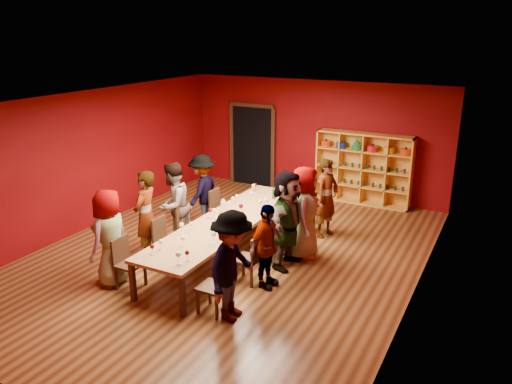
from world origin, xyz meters
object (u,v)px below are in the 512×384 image
tasting_table (227,223)px  shelving_unit (364,165)px  person_right_4 (327,198)px  chair_person_left_0 (126,260)px  chair_person_left_1 (164,238)px  chair_person_left_2 (187,225)px  person_right_1 (266,246)px  person_left_1 (146,216)px  person_right_3 (304,212)px  chair_person_right_3 (285,229)px  person_left_2 (173,205)px  chair_person_right_0 (217,284)px  wine_bottle (274,194)px  chair_person_right_4 (308,211)px  person_left_3 (202,191)px  chair_person_right_1 (251,256)px  spittoon_bowl (230,219)px  person_left_0 (110,237)px  chair_person_right_2 (274,238)px  person_right_2 (287,219)px  person_right_0 (232,266)px  chair_person_left_3 (219,207)px

tasting_table → shelving_unit: size_ratio=1.88×
person_right_4 → tasting_table: bearing=161.2°
chair_person_left_0 → chair_person_left_1: 1.05m
chair_person_left_0 → chair_person_left_2: (0.00, 1.79, 0.00)m
shelving_unit → person_right_1: shelving_unit is taller
person_left_1 → person_right_1: 2.52m
shelving_unit → chair_person_left_2: shelving_unit is taller
person_right_3 → chair_person_right_3: bearing=72.0°
person_left_1 → person_left_2: 0.74m
shelving_unit → person_right_1: bearing=-92.3°
shelving_unit → chair_person_right_0: shelving_unit is taller
wine_bottle → chair_person_right_4: bearing=23.7°
chair_person_left_2 → shelving_unit: bearing=62.2°
person_left_3 → chair_person_right_1: size_ratio=1.83×
person_right_1 → chair_person_right_1: bearing=97.4°
person_left_2 → chair_person_right_3: person_left_2 is taller
spittoon_bowl → wine_bottle: size_ratio=1.08×
person_left_0 → chair_person_right_3: (2.14, 2.53, -0.35)m
tasting_table → person_left_0: (-1.23, -1.84, 0.15)m
chair_person_right_2 → person_right_2: 0.50m
shelving_unit → person_left_2: size_ratio=1.38×
person_left_3 → person_right_1: 3.14m
person_left_1 → person_right_0: bearing=55.3°
chair_person_left_0 → chair_person_right_3: (1.82, 2.53, 0.00)m
person_left_0 → person_right_3: size_ratio=0.94×
person_left_3 → chair_person_right_0: (2.24, -2.98, -0.32)m
chair_person_left_2 → spittoon_bowl: (1.02, -0.02, 0.32)m
person_left_0 → chair_person_left_3: bearing=168.3°
chair_person_left_1 → person_right_1: (2.11, 0.06, 0.25)m
chair_person_left_0 → chair_person_left_3: (0.00, 2.98, 0.00)m
chair_person_right_1 → chair_person_right_4: size_ratio=1.00×
tasting_table → person_right_1: (1.20, -0.73, 0.05)m
person_left_1 → person_right_0: (2.50, -1.05, -0.01)m
person_right_2 → person_right_1: bearing=-174.9°
chair_person_left_1 → person_right_0: bearing=-26.6°
person_left_2 → person_right_4: size_ratio=1.03×
person_right_3 → person_right_2: bearing=149.3°
chair_person_right_0 → person_right_4: person_right_4 is taller
person_right_3 → spittoon_bowl: size_ratio=6.06×
person_left_3 → person_right_0: (2.51, -2.98, 0.05)m
person_right_1 → spittoon_bowl: size_ratio=5.01×
chair_person_right_1 → person_right_3: person_right_3 is taller
person_left_2 → person_left_3: (-0.10, 1.20, -0.06)m
person_right_0 → chair_person_right_1: size_ratio=1.95×
chair_person_left_3 → spittoon_bowl: 1.62m
chair_person_right_4 → person_right_4: (0.42, 0.00, 0.35)m
tasting_table → person_right_0: size_ratio=2.59×
person_right_0 → person_left_2: bearing=49.4°
chair_person_left_1 → person_right_0: 2.37m
chair_person_right_2 → chair_person_right_4: (0.00, 1.68, 0.00)m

